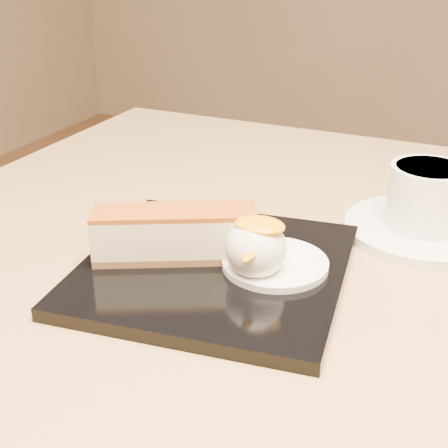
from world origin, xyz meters
The scene contains 9 objects.
table centered at (0.00, 0.00, 0.56)m, with size 0.80×0.80×0.72m.
dessert_plate centered at (-0.04, -0.05, 0.73)m, with size 0.22×0.22×0.01m, color black.
cheesecake centered at (-0.08, -0.05, 0.75)m, with size 0.14×0.10×0.05m.
cream_smear centered at (0.01, -0.03, 0.73)m, with size 0.09×0.09×0.01m, color white.
ice_cream_scoop centered at (0.00, -0.05, 0.76)m, with size 0.05×0.05×0.05m, color white.
mango_sauce centered at (0.00, -0.05, 0.78)m, with size 0.04×0.03×0.01m, color #FC9A07.
mint_sprig centered at (-0.02, -0.01, 0.74)m, with size 0.04×0.03×0.00m.
saucer centered at (0.11, 0.11, 0.72)m, with size 0.15×0.15×0.01m, color white.
coffee_cup centered at (0.11, 0.11, 0.76)m, with size 0.10×0.07×0.06m.
Camera 1 is at (0.16, -0.47, 0.99)m, focal length 50.00 mm.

